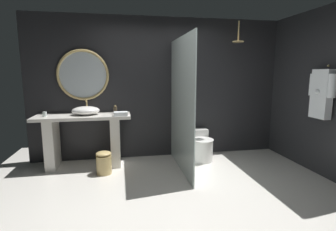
{
  "coord_description": "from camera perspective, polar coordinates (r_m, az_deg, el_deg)",
  "views": [
    {
      "loc": [
        -0.78,
        -2.96,
        1.61
      ],
      "look_at": [
        -0.07,
        0.8,
        0.97
      ],
      "focal_mm": 27.67,
      "sensor_mm": 36.0,
      "label": 1
    }
  ],
  "objects": [
    {
      "name": "round_wall_mirror",
      "position": [
        4.81,
        -18.21,
        8.47
      ],
      "size": [
        0.89,
        0.05,
        0.89
      ],
      "color": "tan"
    },
    {
      "name": "rain_shower_head",
      "position": [
        4.97,
        15.2,
        15.84
      ],
      "size": [
        0.2,
        0.2,
        0.37
      ],
      "color": "tan"
    },
    {
      "name": "tumbler_cup",
      "position": [
        4.66,
        -25.52,
        0.27
      ],
      "size": [
        0.07,
        0.07,
        0.08
      ],
      "primitive_type": "cylinder",
      "color": "silver",
      "rests_on": "vanity_counter"
    },
    {
      "name": "vessel_sink",
      "position": [
        4.59,
        -17.66,
        1.05
      ],
      "size": [
        0.46,
        0.38,
        0.24
      ],
      "color": "white",
      "rests_on": "vanity_counter"
    },
    {
      "name": "soap_dispenser",
      "position": [
        4.57,
        -11.54,
        1.19
      ],
      "size": [
        0.06,
        0.06,
        0.15
      ],
      "color": "#3D3323",
      "rests_on": "vanity_counter"
    },
    {
      "name": "side_wall_right",
      "position": [
        4.87,
        29.49,
        4.69
      ],
      "size": [
        0.1,
        2.47,
        2.6
      ],
      "primitive_type": "cube",
      "color": "#232326",
      "rests_on": "ground_plane"
    },
    {
      "name": "vanity_counter",
      "position": [
        4.66,
        -17.99,
        -4.19
      ],
      "size": [
        1.57,
        0.58,
        0.89
      ],
      "color": "silver",
      "rests_on": "ground_plane"
    },
    {
      "name": "ground_plane",
      "position": [
        3.46,
        3.82,
        -18.19
      ],
      "size": [
        5.76,
        5.76,
        0.0
      ],
      "primitive_type": "plane",
      "color": "silver"
    },
    {
      "name": "back_wall_panel",
      "position": [
        4.93,
        -1.53,
        5.96
      ],
      "size": [
        4.8,
        0.1,
        2.6
      ],
      "primitive_type": "cube",
      "color": "#232326",
      "rests_on": "ground_plane"
    },
    {
      "name": "folded_hand_towel",
      "position": [
        4.36,
        -10.38,
        0.38
      ],
      "size": [
        0.23,
        0.15,
        0.07
      ],
      "primitive_type": "cube",
      "rotation": [
        0.0,
        0.0,
        0.01
      ],
      "color": "white",
      "rests_on": "vanity_counter"
    },
    {
      "name": "toilet",
      "position": [
        4.86,
        7.23,
        -6.72
      ],
      "size": [
        0.41,
        0.62,
        0.53
      ],
      "color": "white",
      "rests_on": "ground_plane"
    },
    {
      "name": "shower_glass_panel",
      "position": [
        4.18,
        2.97,
        2.25
      ],
      "size": [
        0.02,
        1.56,
        2.16
      ],
      "primitive_type": "cube",
      "color": "silver",
      "rests_on": "ground_plane"
    },
    {
      "name": "hanging_bathrobe",
      "position": [
        4.53,
        30.74,
        4.47
      ],
      "size": [
        0.2,
        0.48,
        0.81
      ],
      "color": "tan"
    },
    {
      "name": "waste_bin",
      "position": [
        4.31,
        -13.94,
        -10.01
      ],
      "size": [
        0.24,
        0.24,
        0.37
      ],
      "color": "tan",
      "rests_on": "ground_plane"
    }
  ]
}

